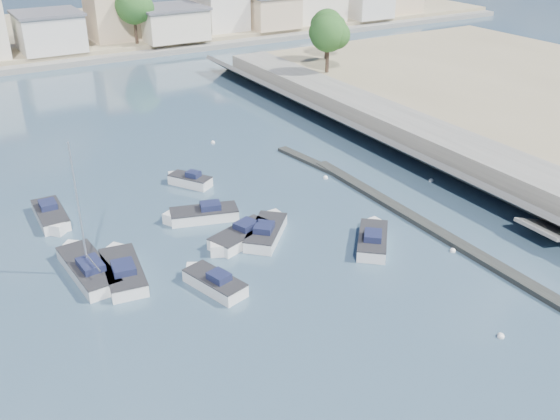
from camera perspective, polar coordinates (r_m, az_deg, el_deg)
name	(u,v)px	position (r m, az deg, el deg)	size (l,w,h in m)	color
ground	(173,124)	(66.24, -9.73, 7.72)	(400.00, 400.00, 0.00)	#293C53
seawall_walkway	(503,168)	(55.31, 19.68, 3.64)	(5.00, 90.00, 1.80)	slate
breakwater	(397,209)	(47.60, 10.63, 0.10)	(2.00, 31.02, 0.35)	black
far_shore_land	(56,33)	(114.80, -19.83, 14.94)	(160.00, 40.00, 1.40)	gray
far_shore_quay	(90,61)	(94.76, -16.94, 12.94)	(160.00, 2.50, 0.80)	slate
far_town	(145,15)	(102.45, -12.21, 17.04)	(113.01, 12.80, 8.35)	beige
shore_trees	(150,16)	(93.26, -11.81, 16.97)	(74.56, 38.32, 7.92)	#38281E
motorboat_a	(212,282)	(37.99, -6.20, -6.56)	(2.75, 4.73, 1.48)	white
motorboat_b	(267,231)	(43.29, -1.21, -1.93)	(4.77, 4.86, 1.48)	white
motorboat_c	(201,215)	(45.78, -7.27, -0.47)	(5.49, 3.21, 1.48)	white
motorboat_d	(239,238)	(42.54, -3.78, -2.54)	(5.34, 3.45, 1.48)	white
motorboat_e	(122,270)	(40.11, -14.23, -5.35)	(2.93, 6.18, 1.48)	white
motorboat_f	(188,181)	(51.56, -8.38, 2.68)	(3.07, 3.72, 1.48)	white
motorboat_g	(51,217)	(48.12, -20.17, -0.59)	(1.95, 5.45, 1.48)	white
motorboat_h	(373,239)	(42.73, 8.48, -2.66)	(4.49, 4.79, 1.48)	white
sailboat	(87,267)	(40.97, -17.25, -5.00)	(2.58, 6.95, 9.00)	white
mooring_buoys	(402,224)	(45.81, 11.07, -1.22)	(12.16, 41.32, 0.41)	white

